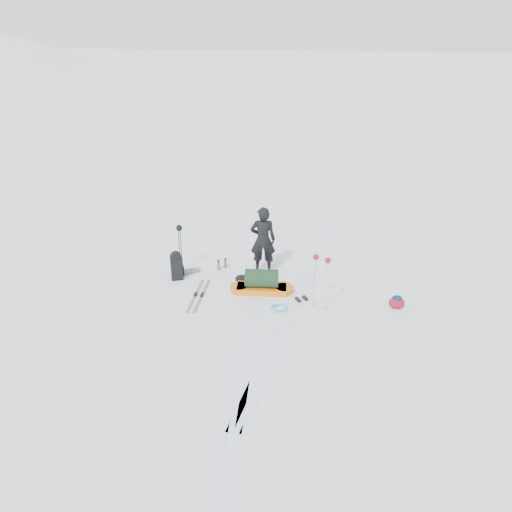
# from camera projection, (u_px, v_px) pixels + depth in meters

# --- Properties ---
(ground) EXTENTS (200.00, 200.00, 0.00)m
(ground) POSITION_uv_depth(u_px,v_px,m) (256.00, 290.00, 12.93)
(ground) COLOR white
(ground) RESTS_ON ground
(ski_tracks) EXTENTS (3.38, 17.97, 0.01)m
(ski_tracks) POSITION_uv_depth(u_px,v_px,m) (283.00, 276.00, 13.62)
(ski_tracks) COLOR silver
(ski_tracks) RESTS_ON ground
(skier) EXTENTS (0.74, 0.53, 1.90)m
(skier) POSITION_uv_depth(u_px,v_px,m) (263.00, 240.00, 13.50)
(skier) COLOR black
(skier) RESTS_ON ground
(pulk_sled) EXTENTS (1.67, 0.65, 0.63)m
(pulk_sled) POSITION_uv_depth(u_px,v_px,m) (262.00, 283.00, 12.77)
(pulk_sled) COLOR orange
(pulk_sled) RESTS_ON ground
(expedition_rucksack) EXTENTS (0.70, 0.75, 0.79)m
(expedition_rucksack) POSITION_uv_depth(u_px,v_px,m) (178.00, 266.00, 13.37)
(expedition_rucksack) COLOR black
(expedition_rucksack) RESTS_ON ground
(ski_poles_black) EXTENTS (0.19, 0.17, 1.39)m
(ski_poles_black) POSITION_uv_depth(u_px,v_px,m) (180.00, 234.00, 13.42)
(ski_poles_black) COLOR black
(ski_poles_black) RESTS_ON ground
(ski_poles_silver) EXTENTS (0.42, 0.28, 1.42)m
(ski_poles_silver) POSITION_uv_depth(u_px,v_px,m) (321.00, 265.00, 11.61)
(ski_poles_silver) COLOR #B6B9BE
(ski_poles_silver) RESTS_ON ground
(touring_skis_grey) EXTENTS (0.27, 1.68, 0.06)m
(touring_skis_grey) POSITION_uv_depth(u_px,v_px,m) (199.00, 295.00, 12.68)
(touring_skis_grey) COLOR gray
(touring_skis_grey) RESTS_ON ground
(touring_skis_white) EXTENTS (1.33, 1.87, 0.07)m
(touring_skis_white) POSITION_uv_depth(u_px,v_px,m) (301.00, 300.00, 12.46)
(touring_skis_white) COLOR silver
(touring_skis_white) RESTS_ON ground
(rope_coil) EXTENTS (0.58, 0.58, 0.05)m
(rope_coil) POSITION_uv_depth(u_px,v_px,m) (280.00, 308.00, 12.10)
(rope_coil) COLOR #5DC4E4
(rope_coil) RESTS_ON ground
(small_daypack) EXTENTS (0.47, 0.41, 0.33)m
(small_daypack) POSITION_uv_depth(u_px,v_px,m) (397.00, 302.00, 12.09)
(small_daypack) COLOR maroon
(small_daypack) RESTS_ON ground
(thermos_pair) EXTENTS (0.24, 0.25, 0.31)m
(thermos_pair) POSITION_uv_depth(u_px,v_px,m) (222.00, 264.00, 13.97)
(thermos_pair) COLOR slate
(thermos_pair) RESTS_ON ground
(stuff_sack) EXTENTS (0.38, 0.29, 0.23)m
(stuff_sack) POSITION_uv_depth(u_px,v_px,m) (242.00, 279.00, 13.24)
(stuff_sack) COLOR black
(stuff_sack) RESTS_ON ground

